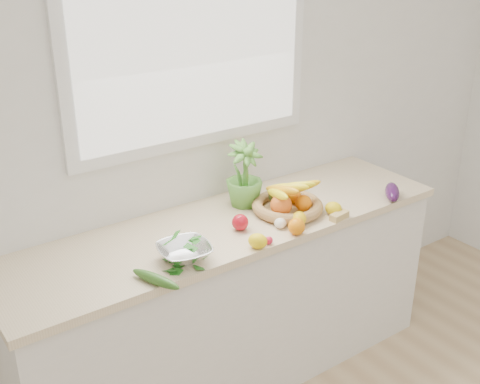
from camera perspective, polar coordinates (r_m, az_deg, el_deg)
back_wall at (r=2.93m, az=-4.47°, el=7.23°), size 4.50×0.02×2.70m
counter_cabinet at (r=3.10m, az=-0.99°, el=-10.64°), size 2.20×0.58×0.86m
countertop at (r=2.87m, az=-1.05°, el=-3.21°), size 2.24×0.62×0.04m
window_frame at (r=2.82m, az=-4.57°, el=14.96°), size 1.30×0.03×1.10m
window_pane at (r=2.81m, az=-4.35°, el=14.91°), size 1.18×0.01×0.98m
orange_loose at (r=2.74m, az=5.38°, el=-3.28°), size 0.08×0.08×0.08m
lemon_a at (r=2.62m, az=1.69°, el=-4.67°), size 0.11×0.11×0.07m
lemon_b at (r=2.82m, az=5.61°, el=-2.55°), size 0.11×0.11×0.07m
lemon_c at (r=2.95m, az=8.85°, el=-1.55°), size 0.10×0.10×0.07m
apple at (r=2.77m, az=0.01°, el=-2.89°), size 0.10×0.10×0.08m
ginger at (r=2.92m, az=9.40°, el=-2.25°), size 0.11×0.06×0.03m
garlic_a at (r=3.03m, az=4.30°, el=-0.78°), size 0.06×0.06×0.05m
garlic_b at (r=3.15m, az=5.96°, el=0.08°), size 0.06×0.06×0.04m
garlic_c at (r=2.80m, az=3.85°, el=-2.97°), size 0.06×0.06×0.05m
eggplant at (r=3.18m, az=14.23°, el=0.00°), size 0.18×0.19×0.08m
cucumber at (r=2.40m, az=-8.00°, el=-8.19°), size 0.13×0.24×0.04m
radish at (r=2.66m, az=2.76°, el=-4.60°), size 0.05×0.05×0.04m
potted_herb at (r=2.97m, az=0.39°, el=1.64°), size 0.19×0.19×0.33m
fruit_basket at (r=2.94m, az=4.49°, el=-0.98°), size 0.46×0.46×0.18m
colander_with_spinach at (r=2.52m, az=-5.30°, el=-5.35°), size 0.25×0.25×0.12m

